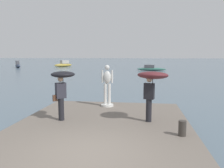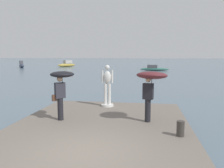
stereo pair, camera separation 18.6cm
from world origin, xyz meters
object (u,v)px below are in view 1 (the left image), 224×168
object	(u,v)px
mooring_bollard	(182,128)
statue_white_figure	(107,87)
boat_leftward	(64,64)
boat_near	(18,65)
boat_mid	(151,69)
onlooker_right	(152,80)
onlooker_left	(62,82)

from	to	relation	value
mooring_bollard	statue_white_figure	bearing A→B (deg)	127.62
boat_leftward	mooring_bollard	bearing A→B (deg)	-66.65
statue_white_figure	boat_leftward	distance (m)	49.58
statue_white_figure	boat_near	size ratio (longest dim) A/B	0.48
boat_mid	boat_near	bearing A→B (deg)	168.37
onlooker_right	mooring_bollard	distance (m)	2.19
onlooker_left	boat_mid	bearing A→B (deg)	82.67
statue_white_figure	boat_mid	xyz separation A→B (m)	(3.34, 33.91, -0.96)
statue_white_figure	onlooker_right	size ratio (longest dim) A/B	1.05
boat_mid	boat_leftward	world-z (taller)	boat_leftward
onlooker_left	onlooker_right	distance (m)	3.45
boat_near	mooring_bollard	bearing A→B (deg)	-55.04
onlooker_right	boat_mid	world-z (taller)	onlooker_right
onlooker_right	mooring_bollard	size ratio (longest dim) A/B	4.04
statue_white_figure	boat_mid	size ratio (longest dim) A/B	0.36
boat_near	boat_leftward	size ratio (longest dim) A/B	0.87
statue_white_figure	onlooker_left	size ratio (longest dim) A/B	1.08
boat_leftward	boat_mid	bearing A→B (deg)	-28.92
boat_near	boat_mid	size ratio (longest dim) A/B	0.76
mooring_bollard	boat_leftward	size ratio (longest dim) A/B	0.10
mooring_bollard	boat_leftward	distance (m)	54.33
onlooker_left	mooring_bollard	xyz separation A→B (m)	(4.36, -1.25, -1.25)
statue_white_figure	mooring_bollard	xyz separation A→B (m)	(3.00, -3.89, -0.71)
mooring_bollard	boat_leftward	world-z (taller)	boat_leftward
statue_white_figure	mooring_bollard	bearing A→B (deg)	-52.38
boat_leftward	onlooker_right	bearing A→B (deg)	-66.94
onlooker_left	onlooker_right	bearing A→B (deg)	3.43
onlooker_left	mooring_bollard	size ratio (longest dim) A/B	3.92
onlooker_right	boat_mid	bearing A→B (deg)	88.02
onlooker_right	mooring_bollard	bearing A→B (deg)	-57.94
onlooker_right	boat_leftward	size ratio (longest dim) A/B	0.40
onlooker_left	boat_leftward	xyz separation A→B (m)	(-17.17, 48.62, -1.27)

